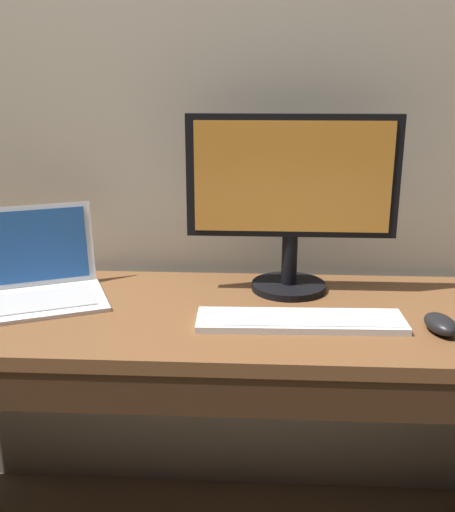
{
  "coord_description": "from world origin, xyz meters",
  "views": [
    {
      "loc": [
        0.18,
        -1.35,
        1.32
      ],
      "look_at": [
        0.11,
        0.0,
        0.91
      ],
      "focal_mm": 40.9,
      "sensor_mm": 36.0,
      "label": 1
    }
  ],
  "objects_px": {
    "external_monitor": "(292,197)",
    "wired_keyboard": "(300,320)",
    "computer_mouse": "(441,324)",
    "laptop_white": "(31,282)"
  },
  "relations": [
    {
      "from": "external_monitor",
      "to": "wired_keyboard",
      "type": "height_order",
      "value": "external_monitor"
    },
    {
      "from": "external_monitor",
      "to": "computer_mouse",
      "type": "distance_m",
      "value": 0.48
    },
    {
      "from": "laptop_white",
      "to": "wired_keyboard",
      "type": "xyz_separation_m",
      "value": [
        0.69,
        -0.13,
        -0.04
      ]
    },
    {
      "from": "wired_keyboard",
      "to": "computer_mouse",
      "type": "bearing_deg",
      "value": -5.21
    },
    {
      "from": "external_monitor",
      "to": "computer_mouse",
      "type": "xyz_separation_m",
      "value": [
        0.33,
        -0.25,
        -0.24
      ]
    },
    {
      "from": "external_monitor",
      "to": "computer_mouse",
      "type": "bearing_deg",
      "value": -37.33
    },
    {
      "from": "computer_mouse",
      "to": "external_monitor",
      "type": "bearing_deg",
      "value": 131.42
    },
    {
      "from": "wired_keyboard",
      "to": "external_monitor",
      "type": "bearing_deg",
      "value": 94.34
    },
    {
      "from": "laptop_white",
      "to": "computer_mouse",
      "type": "distance_m",
      "value": 1.02
    },
    {
      "from": "wired_keyboard",
      "to": "computer_mouse",
      "type": "xyz_separation_m",
      "value": [
        0.31,
        -0.03,
        0.01
      ]
    }
  ]
}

